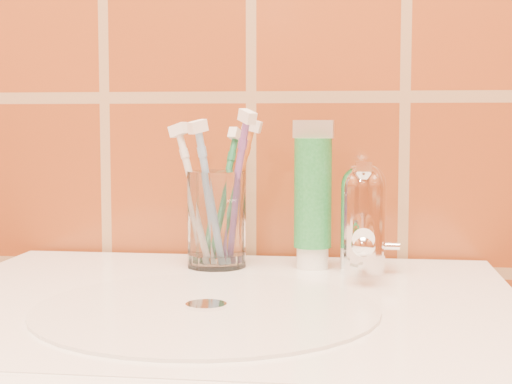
# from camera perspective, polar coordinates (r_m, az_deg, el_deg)

# --- Properties ---
(glass_tumbler) EXTENTS (0.07, 0.07, 0.11)m
(glass_tumbler) POSITION_cam_1_polar(r_m,az_deg,el_deg) (0.88, -2.91, -1.98)
(glass_tumbler) COLOR white
(glass_tumbler) RESTS_ON pedestal_sink
(toothpaste_tube) EXTENTS (0.05, 0.04, 0.16)m
(toothpaste_tube) POSITION_cam_1_polar(r_m,az_deg,el_deg) (0.86, 4.15, -0.55)
(toothpaste_tube) COLOR white
(toothpaste_tube) RESTS_ON pedestal_sink
(faucet) EXTENTS (0.05, 0.11, 0.12)m
(faucet) POSITION_cam_1_polar(r_m,az_deg,el_deg) (0.84, 7.80, -1.66)
(faucet) COLOR white
(faucet) RESTS_ON pedestal_sink
(toothbrush_0) EXTENTS (0.08, 0.07, 0.17)m
(toothbrush_0) POSITION_cam_1_polar(r_m,az_deg,el_deg) (0.88, -1.52, -0.12)
(toothbrush_0) COLOR #CD6524
(toothbrush_0) RESTS_ON glass_tumbler
(toothbrush_1) EXTENTS (0.09, 0.14, 0.18)m
(toothbrush_1) POSITION_cam_1_polar(r_m,az_deg,el_deg) (0.90, -2.40, -0.33)
(toothbrush_1) COLOR #1C6941
(toothbrush_1) RESTS_ON glass_tumbler
(toothbrush_2) EXTENTS (0.09, 0.09, 0.18)m
(toothbrush_2) POSITION_cam_1_polar(r_m,az_deg,el_deg) (0.86, -3.39, -0.29)
(toothbrush_2) COLOR #7AA8D9
(toothbrush_2) RESTS_ON glass_tumbler
(toothbrush_3) EXTENTS (0.12, 0.12, 0.19)m
(toothbrush_3) POSITION_cam_1_polar(r_m,az_deg,el_deg) (0.86, -1.55, 0.09)
(toothbrush_3) COLOR #74438F
(toothbrush_3) RESTS_ON glass_tumbler
(toothbrush_4) EXTENTS (0.11, 0.09, 0.17)m
(toothbrush_4) POSITION_cam_1_polar(r_m,az_deg,el_deg) (0.88, -4.45, -0.28)
(toothbrush_4) COLOR silver
(toothbrush_4) RESTS_ON glass_tumbler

